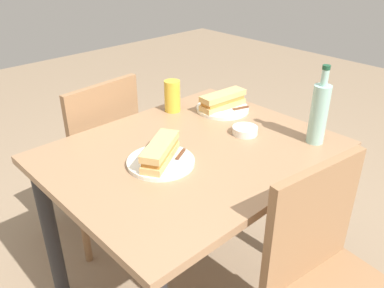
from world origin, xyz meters
TOP-DOWN VIEW (x-y plane):
  - dining_table at (0.00, 0.00)m, footprint 1.03×0.82m
  - chair_far at (-0.01, 0.61)m, footprint 0.45×0.45m
  - chair_near at (0.08, -0.61)m, footprint 0.44×0.44m
  - plate_near at (-0.35, -0.17)m, footprint 0.24×0.24m
  - baguette_sandwich_near at (-0.35, -0.17)m, footprint 0.23×0.09m
  - knife_near at (-0.36, -0.11)m, footprint 0.17×0.07m
  - plate_far at (0.15, 0.01)m, footprint 0.24×0.24m
  - baguette_sandwich_far at (0.15, 0.01)m, footprint 0.22×0.17m
  - knife_far at (0.12, 0.05)m, footprint 0.16×0.09m
  - water_bottle at (-0.38, 0.28)m, footprint 0.07×0.07m
  - beer_glass at (-0.18, -0.32)m, footprint 0.07×0.07m
  - olive_bowl at (-0.24, 0.05)m, footprint 0.10×0.10m

SIDE VIEW (x-z plane):
  - chair_far at x=-0.01m, z-range 0.07..0.95m
  - chair_near at x=0.08m, z-range 0.07..0.95m
  - dining_table at x=0.00m, z-range 0.25..0.99m
  - plate_near at x=-0.35m, z-range 0.74..0.75m
  - plate_far at x=0.15m, z-range 0.74..0.75m
  - olive_bowl at x=-0.24m, z-range 0.74..0.77m
  - knife_near at x=-0.36m, z-range 0.75..0.76m
  - knife_far at x=0.12m, z-range 0.75..0.76m
  - baguette_sandwich_near at x=-0.35m, z-range 0.75..0.82m
  - baguette_sandwich_far at x=0.15m, z-range 0.75..0.82m
  - beer_glass at x=-0.18m, z-range 0.74..0.88m
  - water_bottle at x=-0.38m, z-range 0.71..1.01m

